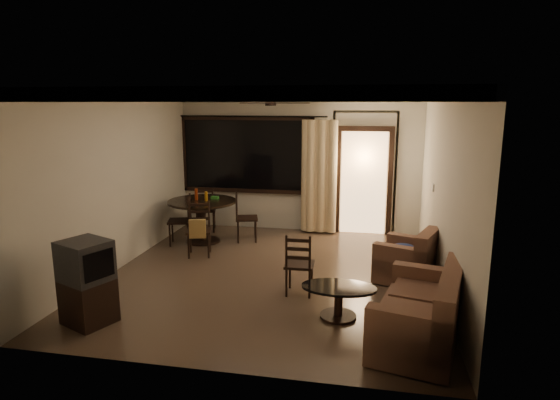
% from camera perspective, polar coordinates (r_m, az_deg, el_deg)
% --- Properties ---
extents(ground, '(5.50, 5.50, 0.00)m').
position_cam_1_polar(ground, '(7.45, -1.07, -9.08)').
color(ground, '#7F6651').
rests_on(ground, ground).
extents(room_shell, '(5.50, 6.70, 5.50)m').
position_cam_1_polar(room_shell, '(8.67, 5.19, 6.28)').
color(room_shell, beige).
rests_on(room_shell, ground).
extents(dining_table, '(1.31, 1.31, 1.04)m').
position_cam_1_polar(dining_table, '(9.12, -9.45, -1.12)').
color(dining_table, black).
rests_on(dining_table, ground).
extents(dining_chair_west, '(0.52, 0.52, 0.95)m').
position_cam_1_polar(dining_chair_west, '(9.13, -12.01, -3.54)').
color(dining_chair_west, black).
rests_on(dining_chair_west, ground).
extents(dining_chair_east, '(0.52, 0.52, 0.95)m').
position_cam_1_polar(dining_chair_east, '(9.17, -4.16, -3.24)').
color(dining_chair_east, black).
rests_on(dining_chair_east, ground).
extents(dining_chair_south, '(0.52, 0.56, 0.95)m').
position_cam_1_polar(dining_chair_south, '(8.37, -9.83, -4.69)').
color(dining_chair_south, black).
rests_on(dining_chair_south, ground).
extents(dining_chair_north, '(0.52, 0.52, 0.95)m').
position_cam_1_polar(dining_chair_north, '(9.96, -9.04, -2.14)').
color(dining_chair_north, black).
rests_on(dining_chair_north, ground).
extents(tv_cabinet, '(0.69, 0.66, 1.04)m').
position_cam_1_polar(tv_cabinet, '(6.21, -22.47, -9.24)').
color(tv_cabinet, black).
rests_on(tv_cabinet, ground).
extents(sofa, '(1.19, 1.73, 0.84)m').
position_cam_1_polar(sofa, '(5.59, 17.10, -13.25)').
color(sofa, '#492422').
rests_on(sofa, ground).
extents(armchair, '(1.02, 1.02, 0.80)m').
position_cam_1_polar(armchair, '(7.34, 15.48, -7.13)').
color(armchair, '#492422').
rests_on(armchair, ground).
extents(coffee_table, '(0.94, 0.56, 0.41)m').
position_cam_1_polar(coffee_table, '(6.02, 7.16, -11.61)').
color(coffee_table, black).
rests_on(coffee_table, ground).
extents(side_chair, '(0.41, 0.41, 0.90)m').
position_cam_1_polar(side_chair, '(6.68, 2.37, -9.18)').
color(side_chair, black).
rests_on(side_chair, ground).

